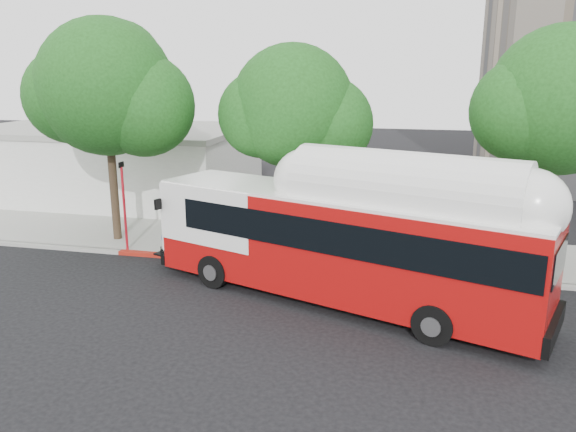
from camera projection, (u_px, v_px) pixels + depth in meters
The scene contains 10 objects.
ground at pixel (282, 308), 18.30m from camera, with size 120.00×120.00×0.00m, color black.
sidewalk at pixel (317, 247), 24.41m from camera, with size 60.00×5.00×0.15m, color gray.
curb_strip at pixel (306, 267), 21.96m from camera, with size 60.00×0.30×0.15m, color gray.
red_curb_segment at pixel (233, 261), 22.61m from camera, with size 10.00×0.32×0.16m, color maroon.
street_tree_left at pixel (117, 93), 23.74m from camera, with size 6.67×5.80×9.74m.
street_tree_mid at pixel (303, 112), 22.66m from camera, with size 5.75×5.00×8.62m.
street_tree_right at pixel (574, 107), 20.20m from camera, with size 6.21×5.40×9.18m.
low_commercial_bldg at pixel (112, 162), 34.01m from camera, with size 16.20×10.20×4.25m.
transit_bus at pixel (341, 245), 18.39m from camera, with size 14.16×7.09×4.19m.
signal_pole at pixel (124, 207), 23.37m from camera, with size 0.11×0.37×3.90m.
Camera 1 is at (3.99, -16.48, 7.52)m, focal length 35.00 mm.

